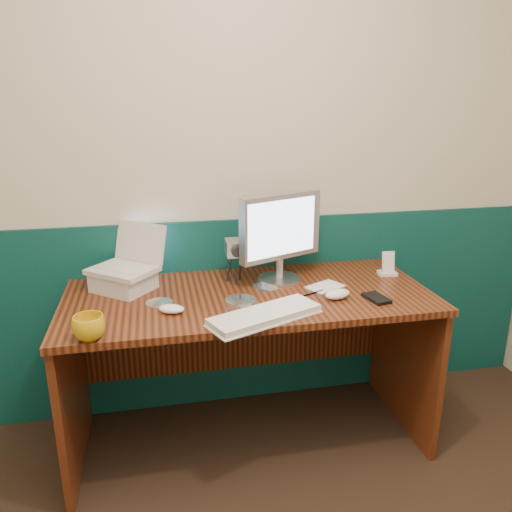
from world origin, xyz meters
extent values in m
cube|color=beige|center=(0.00, 1.75, 1.25)|extent=(3.50, 0.04, 2.50)
cube|color=#08372D|center=(0.00, 1.74, 0.50)|extent=(3.48, 0.02, 1.00)
cube|color=black|center=(0.09, 1.38, 0.38)|extent=(1.60, 0.70, 0.75)
cube|color=silver|center=(-0.45, 1.54, 0.79)|extent=(0.31, 0.30, 0.08)
cube|color=white|center=(0.10, 1.11, 0.76)|extent=(0.47, 0.31, 0.03)
ellipsoid|color=white|center=(0.45, 1.25, 0.77)|extent=(0.14, 0.11, 0.04)
ellipsoid|color=white|center=(-0.25, 1.24, 0.77)|extent=(0.12, 0.09, 0.03)
imported|color=gold|center=(-0.55, 1.07, 0.80)|extent=(0.14, 0.14, 0.09)
cylinder|color=silver|center=(0.03, 1.26, 0.76)|extent=(0.13, 0.13, 0.03)
cylinder|color=silver|center=(-0.30, 1.36, 0.75)|extent=(0.11, 0.11, 0.00)
cylinder|color=silver|center=(0.18, 1.45, 0.75)|extent=(0.12, 0.12, 0.00)
cylinder|color=black|center=(0.35, 1.32, 0.75)|extent=(0.12, 0.06, 0.01)
cube|color=silver|center=(0.44, 1.39, 0.75)|extent=(0.20, 0.17, 0.00)
cube|color=white|center=(0.79, 1.48, 0.76)|extent=(0.09, 0.07, 0.02)
cube|color=white|center=(0.79, 1.48, 0.82)|extent=(0.06, 0.04, 0.10)
cube|color=black|center=(0.61, 1.20, 0.76)|extent=(0.09, 0.14, 0.01)
camera|label=1|loc=(-0.30, -0.62, 1.57)|focal=35.00mm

